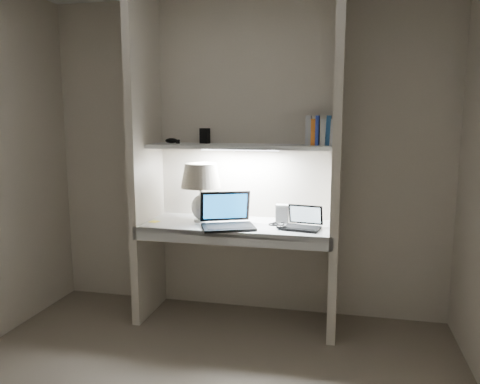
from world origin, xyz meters
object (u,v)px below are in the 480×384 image
(speaker, at_px, (282,214))
(laptop_main, at_px, (227,219))
(table_lamp, at_px, (201,183))
(book_row, at_px, (320,131))
(laptop_netbook, at_px, (303,223))

(speaker, bearing_deg, laptop_main, -152.44)
(table_lamp, distance_m, speaker, 0.67)
(book_row, bearing_deg, laptop_main, -158.43)
(laptop_main, height_order, speaker, laptop_main)
(table_lamp, height_order, speaker, table_lamp)
(table_lamp, relative_size, laptop_main, 0.96)
(speaker, relative_size, book_row, 0.64)
(laptop_netbook, height_order, book_row, book_row)
(laptop_netbook, bearing_deg, speaker, 146.37)
(table_lamp, relative_size, speaker, 3.22)
(laptop_main, bearing_deg, speaker, 7.41)
(laptop_netbook, relative_size, speaker, 2.04)
(laptop_main, height_order, laptop_netbook, laptop_main)
(laptop_main, distance_m, laptop_netbook, 0.56)
(table_lamp, distance_m, book_row, 0.98)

